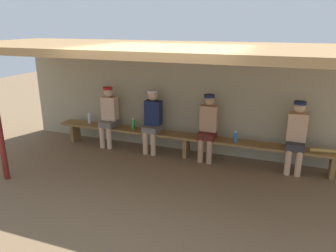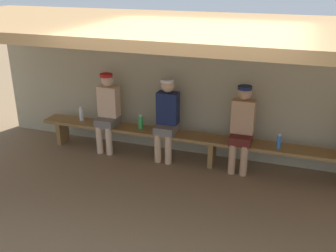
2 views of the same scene
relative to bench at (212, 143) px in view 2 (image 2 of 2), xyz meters
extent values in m
plane|color=brown|center=(0.00, -1.55, -0.39)|extent=(24.00, 24.00, 0.00)
cube|color=tan|center=(0.00, 0.45, 0.71)|extent=(8.00, 0.20, 2.20)
cube|color=#9E7547|center=(0.00, -0.85, 1.87)|extent=(8.00, 2.80, 0.12)
cube|color=olive|center=(0.00, 0.00, 0.05)|extent=(6.00, 0.36, 0.05)
cube|color=olive|center=(-2.75, 0.00, -0.18)|extent=(0.08, 0.29, 0.41)
cube|color=olive|center=(0.00, 0.00, -0.18)|extent=(0.08, 0.29, 0.41)
cube|color=slate|center=(-0.76, -0.02, 0.14)|extent=(0.32, 0.40, 0.14)
cylinder|color=#DBAD84|center=(-0.85, -0.18, -0.15)|extent=(0.11, 0.11, 0.48)
cylinder|color=#DBAD84|center=(-0.67, -0.18, -0.15)|extent=(0.11, 0.11, 0.48)
cube|color=#19234C|center=(-0.76, 0.06, 0.47)|extent=(0.34, 0.20, 0.52)
sphere|color=#DBAD84|center=(-0.76, 0.06, 0.84)|extent=(0.21, 0.21, 0.21)
cylinder|color=white|center=(-0.76, 0.02, 0.93)|extent=(0.21, 0.21, 0.05)
cube|color=slate|center=(-1.82, -0.02, 0.14)|extent=(0.32, 0.40, 0.14)
cylinder|color=beige|center=(-1.91, -0.18, -0.15)|extent=(0.11, 0.11, 0.48)
cylinder|color=beige|center=(-1.73, -0.18, -0.15)|extent=(0.11, 0.11, 0.48)
cube|color=beige|center=(-1.82, 0.06, 0.47)|extent=(0.34, 0.20, 0.52)
sphere|color=beige|center=(-1.82, 0.06, 0.84)|extent=(0.21, 0.21, 0.21)
cylinder|color=red|center=(-1.82, 0.02, 0.93)|extent=(0.21, 0.21, 0.05)
cube|color=#591E19|center=(0.44, -0.02, 0.14)|extent=(0.32, 0.40, 0.14)
cylinder|color=tan|center=(0.35, -0.18, -0.15)|extent=(0.11, 0.11, 0.48)
cylinder|color=tan|center=(0.53, -0.18, -0.15)|extent=(0.11, 0.11, 0.48)
cube|color=tan|center=(0.44, 0.06, 0.47)|extent=(0.34, 0.20, 0.52)
sphere|color=tan|center=(0.44, 0.06, 0.84)|extent=(0.21, 0.21, 0.21)
cylinder|color=#19234C|center=(0.44, 0.02, 0.93)|extent=(0.21, 0.21, 0.05)
cylinder|color=silver|center=(-2.35, 0.04, 0.19)|extent=(0.08, 0.08, 0.23)
cylinder|color=white|center=(-2.35, 0.04, 0.31)|extent=(0.05, 0.05, 0.02)
cylinder|color=blue|center=(1.00, -0.03, 0.17)|extent=(0.06, 0.06, 0.19)
cylinder|color=white|center=(1.00, -0.03, 0.28)|extent=(0.04, 0.04, 0.02)
cylinder|color=green|center=(-1.23, 0.03, 0.18)|extent=(0.08, 0.08, 0.21)
cylinder|color=white|center=(-1.23, 0.03, 0.30)|extent=(0.05, 0.05, 0.02)
camera|label=1|loc=(1.82, -6.01, 2.27)|focal=34.52mm
camera|label=2|loc=(1.17, -5.60, 2.53)|focal=42.22mm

